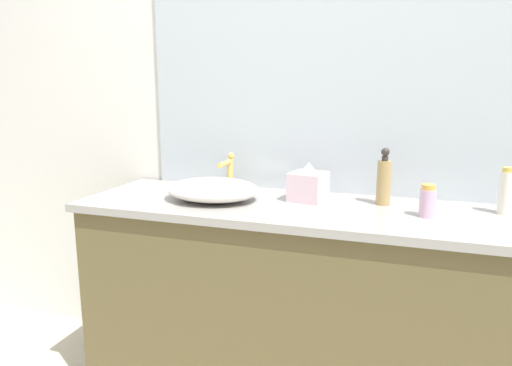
# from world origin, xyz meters

# --- Properties ---
(bathroom_wall_rear) EXTENTS (6.00, 0.06, 2.60)m
(bathroom_wall_rear) POSITION_xyz_m (0.00, 0.73, 1.30)
(bathroom_wall_rear) COLOR silver
(bathroom_wall_rear) RESTS_ON ground
(vanity_counter) EXTENTS (1.74, 0.54, 0.83)m
(vanity_counter) POSITION_xyz_m (-0.04, 0.42, 0.42)
(vanity_counter) COLOR brown
(vanity_counter) RESTS_ON ground
(wall_mirror_panel) EXTENTS (1.51, 0.01, 0.93)m
(wall_mirror_panel) POSITION_xyz_m (-0.04, 0.69, 1.30)
(wall_mirror_panel) COLOR #B2BCC6
(wall_mirror_panel) RESTS_ON vanity_counter
(sink_basin) EXTENTS (0.38, 0.31, 0.08)m
(sink_basin) POSITION_xyz_m (-0.40, 0.40, 0.87)
(sink_basin) COLOR silver
(sink_basin) RESTS_ON vanity_counter
(faucet) EXTENTS (0.03, 0.15, 0.16)m
(faucet) POSITION_xyz_m (-0.40, 0.57, 0.93)
(faucet) COLOR #D5B354
(faucet) RESTS_ON vanity_counter
(soap_dispenser) EXTENTS (0.05, 0.05, 0.22)m
(soap_dispenser) POSITION_xyz_m (0.24, 0.54, 0.93)
(soap_dispenser) COLOR tan
(soap_dispenser) RESTS_ON vanity_counter
(lotion_bottle) EXTENTS (0.05, 0.05, 0.17)m
(lotion_bottle) POSITION_xyz_m (0.66, 0.53, 0.91)
(lotion_bottle) COLOR white
(lotion_bottle) RESTS_ON vanity_counter
(perfume_bottle) EXTENTS (0.05, 0.05, 0.11)m
(perfume_bottle) POSITION_xyz_m (0.40, 0.41, 0.89)
(perfume_bottle) COLOR #D0A9CB
(perfume_bottle) RESTS_ON vanity_counter
(tissue_box) EXTENTS (0.15, 0.15, 0.15)m
(tissue_box) POSITION_xyz_m (-0.04, 0.51, 0.90)
(tissue_box) COLOR silver
(tissue_box) RESTS_ON vanity_counter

